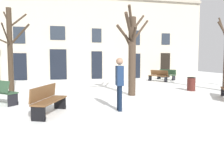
{
  "coord_description": "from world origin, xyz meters",
  "views": [
    {
      "loc": [
        -2.5,
        -10.51,
        1.76
      ],
      "look_at": [
        0.0,
        1.53,
        0.84
      ],
      "focal_mm": 32.56,
      "sensor_mm": 36.0,
      "label": 1
    }
  ],
  "objects_px": {
    "tree_foreground": "(10,47)",
    "bench_back_to_back_right": "(48,100)",
    "tree_left_of_center": "(132,51)",
    "litter_bin": "(191,84)",
    "person_strolling": "(120,81)",
    "bench_back_to_back_left": "(167,75)",
    "bench_far_corner": "(158,76)"
  },
  "relations": [
    {
      "from": "tree_foreground",
      "to": "bench_back_to_back_right",
      "type": "xyz_separation_m",
      "value": [
        2.37,
        -4.97,
        -1.93
      ]
    },
    {
      "from": "bench_back_to_back_left",
      "to": "bench_back_to_back_right",
      "type": "distance_m",
      "value": 12.96
    },
    {
      "from": "tree_foreground",
      "to": "tree_left_of_center",
      "type": "relative_size",
      "value": 1.07
    },
    {
      "from": "tree_left_of_center",
      "to": "person_strolling",
      "type": "bearing_deg",
      "value": -115.33
    },
    {
      "from": "bench_far_corner",
      "to": "bench_back_to_back_left",
      "type": "bearing_deg",
      "value": 92.54
    },
    {
      "from": "bench_back_to_back_right",
      "to": "tree_foreground",
      "type": "bearing_deg",
      "value": 46.68
    },
    {
      "from": "person_strolling",
      "to": "bench_back_to_back_right",
      "type": "bearing_deg",
      "value": -88.59
    },
    {
      "from": "bench_back_to_back_right",
      "to": "person_strolling",
      "type": "distance_m",
      "value": 2.4
    },
    {
      "from": "bench_back_to_back_left",
      "to": "tree_foreground",
      "type": "bearing_deg",
      "value": -97.23
    },
    {
      "from": "tree_left_of_center",
      "to": "bench_back_to_back_left",
      "type": "xyz_separation_m",
      "value": [
        5.22,
        6.73,
        -1.74
      ]
    },
    {
      "from": "bench_far_corner",
      "to": "person_strolling",
      "type": "xyz_separation_m",
      "value": [
        -5.26,
        -8.41,
        0.57
      ]
    },
    {
      "from": "tree_foreground",
      "to": "bench_back_to_back_right",
      "type": "distance_m",
      "value": 5.83
    },
    {
      "from": "bench_far_corner",
      "to": "bench_back_to_back_right",
      "type": "distance_m",
      "value": 11.33
    },
    {
      "from": "tree_foreground",
      "to": "litter_bin",
      "type": "relative_size",
      "value": 5.86
    },
    {
      "from": "tree_foreground",
      "to": "bench_back_to_back_right",
      "type": "height_order",
      "value": "tree_foreground"
    },
    {
      "from": "tree_foreground",
      "to": "bench_far_corner",
      "type": "height_order",
      "value": "tree_foreground"
    },
    {
      "from": "tree_left_of_center",
      "to": "litter_bin",
      "type": "height_order",
      "value": "tree_left_of_center"
    },
    {
      "from": "litter_bin",
      "to": "person_strolling",
      "type": "height_order",
      "value": "person_strolling"
    },
    {
      "from": "person_strolling",
      "to": "tree_left_of_center",
      "type": "bearing_deg",
      "value": 156.27
    },
    {
      "from": "bench_back_to_back_left",
      "to": "tree_left_of_center",
      "type": "bearing_deg",
      "value": -66.82
    },
    {
      "from": "bench_back_to_back_right",
      "to": "bench_far_corner",
      "type": "bearing_deg",
      "value": -20.96
    },
    {
      "from": "bench_back_to_back_left",
      "to": "bench_back_to_back_right",
      "type": "relative_size",
      "value": 0.98
    },
    {
      "from": "tree_left_of_center",
      "to": "bench_back_to_back_right",
      "type": "height_order",
      "value": "tree_left_of_center"
    },
    {
      "from": "bench_far_corner",
      "to": "litter_bin",
      "type": "bearing_deg",
      "value": -40.5
    },
    {
      "from": "bench_far_corner",
      "to": "bench_back_to_back_right",
      "type": "xyz_separation_m",
      "value": [
        -7.6,
        -8.4,
        0.02
      ]
    },
    {
      "from": "litter_bin",
      "to": "bench_far_corner",
      "type": "distance_m",
      "value": 4.93
    },
    {
      "from": "tree_left_of_center",
      "to": "person_strolling",
      "type": "relative_size",
      "value": 2.29
    },
    {
      "from": "tree_foreground",
      "to": "bench_back_to_back_right",
      "type": "relative_size",
      "value": 2.64
    },
    {
      "from": "litter_bin",
      "to": "bench_back_to_back_right",
      "type": "xyz_separation_m",
      "value": [
        -7.34,
        -3.48,
        0.08
      ]
    },
    {
      "from": "tree_left_of_center",
      "to": "litter_bin",
      "type": "bearing_deg",
      "value": 11.56
    },
    {
      "from": "tree_foreground",
      "to": "tree_left_of_center",
      "type": "bearing_deg",
      "value": -20.51
    },
    {
      "from": "tree_left_of_center",
      "to": "litter_bin",
      "type": "xyz_separation_m",
      "value": [
        3.71,
        0.76,
        -1.79
      ]
    }
  ]
}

